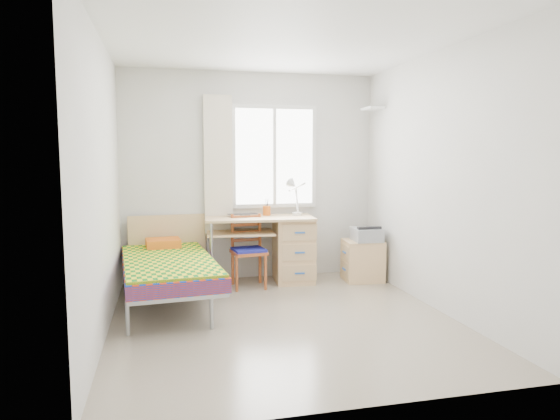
{
  "coord_description": "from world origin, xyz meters",
  "views": [
    {
      "loc": [
        -1.09,
        -4.5,
        1.56
      ],
      "look_at": [
        0.1,
        0.55,
        1.0
      ],
      "focal_mm": 32.0,
      "sensor_mm": 36.0,
      "label": 1
    }
  ],
  "objects_px": {
    "cabinet": "(362,260)",
    "printer": "(366,234)",
    "bed": "(168,265)",
    "chair": "(249,246)",
    "desk": "(288,246)"
  },
  "relations": [
    {
      "from": "desk",
      "to": "printer",
      "type": "bearing_deg",
      "value": -7.96
    },
    {
      "from": "chair",
      "to": "printer",
      "type": "bearing_deg",
      "value": -10.25
    },
    {
      "from": "chair",
      "to": "cabinet",
      "type": "height_order",
      "value": "chair"
    },
    {
      "from": "chair",
      "to": "desk",
      "type": "bearing_deg",
      "value": 7.31
    },
    {
      "from": "chair",
      "to": "printer",
      "type": "relative_size",
      "value": 2.15
    },
    {
      "from": "desk",
      "to": "printer",
      "type": "relative_size",
      "value": 3.35
    },
    {
      "from": "bed",
      "to": "chair",
      "type": "relative_size",
      "value": 2.32
    },
    {
      "from": "desk",
      "to": "chair",
      "type": "height_order",
      "value": "chair"
    },
    {
      "from": "chair",
      "to": "bed",
      "type": "bearing_deg",
      "value": -160.46
    },
    {
      "from": "cabinet",
      "to": "printer",
      "type": "height_order",
      "value": "printer"
    },
    {
      "from": "cabinet",
      "to": "printer",
      "type": "bearing_deg",
      "value": -39.54
    },
    {
      "from": "bed",
      "to": "chair",
      "type": "bearing_deg",
      "value": 21.31
    },
    {
      "from": "desk",
      "to": "cabinet",
      "type": "relative_size",
      "value": 2.66
    },
    {
      "from": "bed",
      "to": "printer",
      "type": "bearing_deg",
      "value": 3.89
    },
    {
      "from": "chair",
      "to": "cabinet",
      "type": "distance_m",
      "value": 1.46
    }
  ]
}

